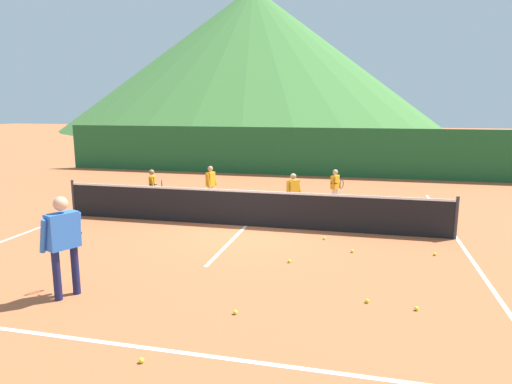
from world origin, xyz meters
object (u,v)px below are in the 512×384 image
object	(u,v)px
tennis_ball_3	(417,308)
student_2	(293,191)
student_1	(211,182)
tennis_ball_6	(235,312)
instructor	(63,237)
tennis_ball_1	(352,251)
tennis_ball_5	(435,254)
tennis_ball_7	(141,360)
tennis_ball_11	(289,261)
student_3	(335,184)
tennis_ball_4	(367,301)
tennis_ball_10	(324,238)
student_0	(153,185)
tennis_net	(246,208)

from	to	relation	value
tennis_ball_3	student_2	bearing A→B (deg)	116.58
student_1	tennis_ball_6	bearing A→B (deg)	-68.35
instructor	tennis_ball_1	xyz separation A→B (m)	(4.60, 3.47, -1.00)
student_2	tennis_ball_5	distance (m)	4.54
tennis_ball_6	tennis_ball_7	distance (m)	1.74
tennis_ball_11	tennis_ball_6	bearing A→B (deg)	-100.02
student_3	tennis_ball_4	xyz separation A→B (m)	(0.97, -7.07, -0.69)
tennis_ball_3	tennis_ball_5	distance (m)	2.95
tennis_ball_6	tennis_ball_10	world-z (taller)	same
student_0	tennis_ball_1	distance (m)	6.80
tennis_ball_1	tennis_ball_10	size ratio (longest dim) A/B	1.00
tennis_ball_6	tennis_ball_1	bearing A→B (deg)	64.08
student_3	tennis_net	bearing A→B (deg)	-126.69
tennis_ball_10	tennis_ball_7	bearing A→B (deg)	-106.84
tennis_net	tennis_ball_3	size ratio (longest dim) A/B	154.25
student_3	tennis_ball_1	bearing A→B (deg)	-81.54
tennis_ball_1	instructor	bearing A→B (deg)	-143.00
tennis_ball_1	tennis_ball_6	world-z (taller)	same
student_1	tennis_ball_3	xyz separation A→B (m)	(5.66, -6.58, -0.73)
tennis_ball_4	tennis_ball_5	bearing A→B (deg)	62.67
student_0	tennis_ball_7	distance (m)	8.73
student_1	tennis_ball_1	xyz separation A→B (m)	(4.60, -3.91, -0.73)
student_3	tennis_ball_7	size ratio (longest dim) A/B	17.67
student_3	tennis_ball_3	distance (m)	7.42
tennis_net	tennis_ball_11	distance (m)	3.06
tennis_net	student_0	size ratio (longest dim) A/B	8.42
tennis_ball_6	tennis_ball_11	world-z (taller)	same
student_0	tennis_ball_11	xyz separation A→B (m)	(4.89, -3.83, -0.72)
student_1	tennis_ball_7	bearing A→B (deg)	-76.44
student_1	student_3	world-z (taller)	student_1
student_1	tennis_ball_7	distance (m)	9.20
student_0	instructor	bearing A→B (deg)	-76.48
tennis_ball_5	tennis_ball_6	world-z (taller)	same
instructor	student_2	xyz separation A→B (m)	(2.82, 6.46, -0.28)
student_1	tennis_ball_3	bearing A→B (deg)	-49.32
tennis_ball_4	tennis_ball_5	size ratio (longest dim) A/B	1.00
student_1	tennis_ball_7	xyz separation A→B (m)	(2.15, -8.92, -0.73)
student_3	tennis_ball_6	size ratio (longest dim) A/B	17.67
student_2	tennis_ball_10	bearing A→B (deg)	-63.00
student_3	tennis_ball_4	distance (m)	7.17
student_2	tennis_ball_11	distance (m)	4.05
student_3	tennis_ball_1	world-z (taller)	student_3
student_0	student_1	bearing A→B (deg)	34.20
tennis_ball_4	tennis_ball_10	world-z (taller)	same
tennis_ball_1	tennis_ball_3	distance (m)	2.87
student_2	tennis_ball_6	xyz separation A→B (m)	(0.10, -6.44, -0.72)
student_2	student_0	bearing A→B (deg)	-178.45
instructor	student_0	xyz separation A→B (m)	(-1.52, 6.34, -0.28)
tennis_ball_1	tennis_ball_4	world-z (taller)	same
student_2	tennis_ball_5	bearing A→B (deg)	-38.50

